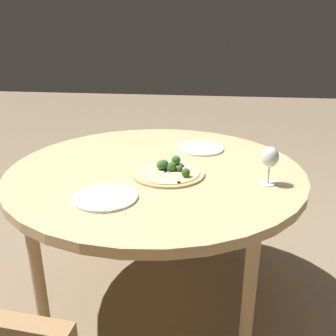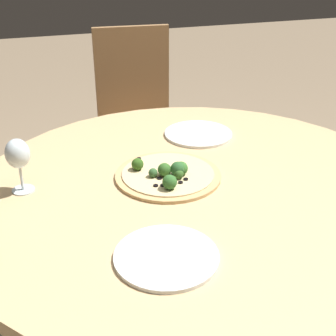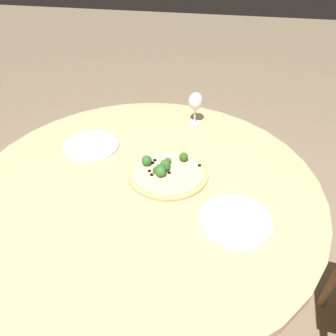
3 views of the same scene
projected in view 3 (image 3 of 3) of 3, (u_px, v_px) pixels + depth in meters
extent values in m
plane|color=#847056|center=(151.00, 291.00, 1.70)|extent=(12.00, 12.00, 0.00)
cylinder|color=tan|center=(145.00, 186.00, 1.26)|extent=(1.33, 1.33, 0.04)
cylinder|color=tan|center=(242.00, 198.00, 1.74)|extent=(0.05, 0.05, 0.70)
cylinder|color=tan|center=(95.00, 179.00, 1.87)|extent=(0.05, 0.05, 0.70)
cylinder|color=tan|center=(16.00, 318.00, 1.22)|extent=(0.05, 0.05, 0.70)
cylinder|color=#997047|center=(334.00, 279.00, 1.51)|extent=(0.04, 0.04, 0.42)
cylinder|color=tan|center=(168.00, 173.00, 1.28)|extent=(0.32, 0.32, 0.01)
cylinder|color=beige|center=(168.00, 172.00, 1.28)|extent=(0.28, 0.28, 0.00)
sphere|color=#345C2F|center=(168.00, 161.00, 1.31)|extent=(0.03, 0.03, 0.03)
sphere|color=#255F2E|center=(167.00, 168.00, 1.28)|extent=(0.02, 0.02, 0.02)
sphere|color=#346125|center=(165.00, 164.00, 1.28)|extent=(0.04, 0.04, 0.04)
sphere|color=#306329|center=(147.00, 161.00, 1.30)|extent=(0.04, 0.04, 0.04)
sphere|color=#34692B|center=(161.00, 172.00, 1.24)|extent=(0.04, 0.04, 0.04)
sphere|color=#325A22|center=(156.00, 170.00, 1.26)|extent=(0.03, 0.03, 0.03)
sphere|color=#2C5B2B|center=(160.00, 169.00, 1.25)|extent=(0.04, 0.04, 0.04)
sphere|color=#31581B|center=(184.00, 157.00, 1.32)|extent=(0.04, 0.04, 0.04)
cylinder|color=black|center=(163.00, 165.00, 1.31)|extent=(0.01, 0.01, 0.00)
cylinder|color=black|center=(153.00, 163.00, 1.32)|extent=(0.01, 0.01, 0.00)
cylinder|color=black|center=(155.00, 160.00, 1.33)|extent=(0.01, 0.01, 0.00)
cylinder|color=black|center=(169.00, 173.00, 1.27)|extent=(0.01, 0.01, 0.00)
cylinder|color=black|center=(200.00, 165.00, 1.30)|extent=(0.01, 0.01, 0.00)
cylinder|color=black|center=(149.00, 171.00, 1.28)|extent=(0.01, 0.01, 0.00)
cylinder|color=black|center=(152.00, 175.00, 1.26)|extent=(0.01, 0.01, 0.00)
cylinder|color=silver|center=(194.00, 123.00, 1.60)|extent=(0.06, 0.06, 0.00)
cylinder|color=silver|center=(195.00, 116.00, 1.58)|extent=(0.01, 0.01, 0.07)
ellipsoid|color=silver|center=(196.00, 101.00, 1.53)|extent=(0.07, 0.07, 0.08)
cylinder|color=silver|center=(91.00, 146.00, 1.43)|extent=(0.24, 0.24, 0.01)
cylinder|color=silver|center=(235.00, 220.00, 1.09)|extent=(0.24, 0.24, 0.01)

